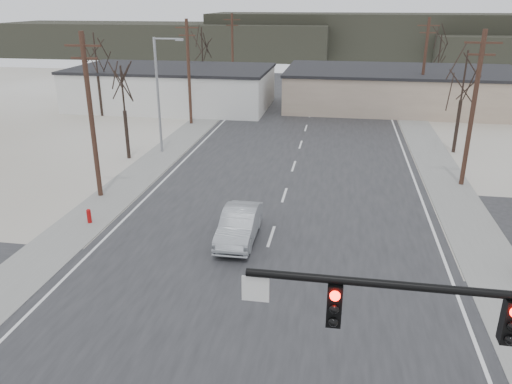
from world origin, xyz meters
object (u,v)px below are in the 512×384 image
fire_hydrant (89,216)px  car_far_a (364,92)px  sedan_crossing (239,225)px  car_far_b (322,85)px

fire_hydrant → car_far_a: 44.32m
sedan_crossing → car_far_b: bearing=86.9°
sedan_crossing → car_far_b: sedan_crossing is taller
fire_hydrant → car_far_b: (10.73, 46.49, 0.28)m
fire_hydrant → car_far_a: bearing=68.5°
car_far_b → fire_hydrant: bearing=-86.0°
fire_hydrant → car_far_b: 47.71m
fire_hydrant → car_far_b: car_far_b is taller
sedan_crossing → car_far_b: 47.17m
car_far_a → car_far_b: bearing=-21.8°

